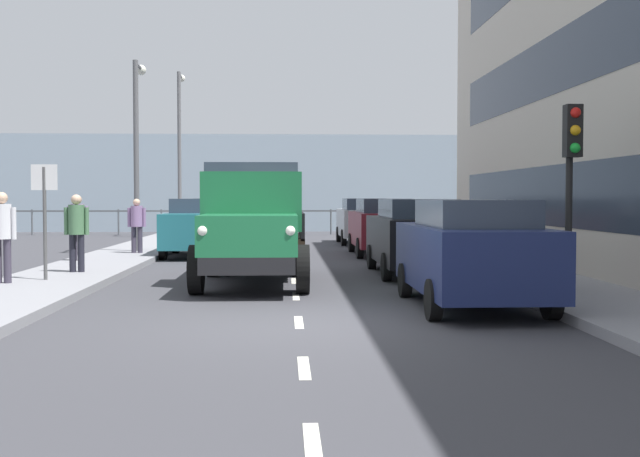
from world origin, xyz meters
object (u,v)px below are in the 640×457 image
at_px(car_silver_kerbside_3, 363,220).
at_px(traffic_light_near, 572,156).
at_px(street_sign, 45,201).
at_px(truck_vintage_green, 252,227).
at_px(pedestrian_by_lamp, 77,227).
at_px(car_white_oppositeside_1, 217,220).
at_px(pedestrian_couple_b, 78,222).
at_px(car_teal_oppositeside_0, 199,226).
at_px(car_maroon_kerbside_2, 382,226).
at_px(car_navy_kerbside_near, 471,252).
at_px(lamp_post_promenade, 137,136).
at_px(lamp_post_far, 180,139).
at_px(car_black_kerbside_1, 415,235).
at_px(pedestrian_with_bag, 2,230).
at_px(pedestrian_in_dark_coat, 137,221).

xyz_separation_m(car_silver_kerbside_3, traffic_light_near, (-1.98, 16.23, 1.58)).
bearing_deg(street_sign, traffic_light_near, 167.38).
bearing_deg(truck_vintage_green, pedestrian_by_lamp, -21.60).
bearing_deg(car_white_oppositeside_1, pedestrian_couple_b, 74.26).
height_order(truck_vintage_green, car_teal_oppositeside_0, truck_vintage_green).
bearing_deg(car_maroon_kerbside_2, car_teal_oppositeside_0, 2.51).
bearing_deg(car_white_oppositeside_1, street_sign, 81.59).
height_order(car_silver_kerbside_3, car_teal_oppositeside_0, same).
xyz_separation_m(car_navy_kerbside_near, street_sign, (7.64, -3.17, 0.79)).
xyz_separation_m(car_teal_oppositeside_0, car_white_oppositeside_1, (0.00, -6.20, 0.00)).
height_order(truck_vintage_green, lamp_post_promenade, lamp_post_promenade).
distance_m(pedestrian_couple_b, lamp_post_far, 14.33).
bearing_deg(car_white_oppositeside_1, car_silver_kerbside_3, 178.64).
xyz_separation_m(car_white_oppositeside_1, lamp_post_promenade, (1.87, 5.78, 2.71)).
bearing_deg(lamp_post_promenade, car_white_oppositeside_1, -107.92).
height_order(car_navy_kerbside_near, street_sign, street_sign).
xyz_separation_m(car_black_kerbside_1, pedestrian_with_bag, (8.26, 2.75, 0.26)).
distance_m(pedestrian_couple_b, lamp_post_promenade, 4.58).
bearing_deg(pedestrian_in_dark_coat, traffic_light_near, 134.06).
bearing_deg(traffic_light_near, pedestrian_by_lamp, -21.56).
distance_m(car_black_kerbside_1, traffic_light_near, 5.01).
distance_m(car_navy_kerbside_near, pedestrian_with_bag, 8.66).
height_order(car_black_kerbside_1, pedestrian_by_lamp, pedestrian_by_lamp).
relative_size(pedestrian_by_lamp, pedestrian_couple_b, 1.01).
bearing_deg(car_navy_kerbside_near, traffic_light_near, -152.73).
bearing_deg(traffic_light_near, car_maroon_kerbside_2, -79.22).
relative_size(car_silver_kerbside_3, lamp_post_far, 0.61).
bearing_deg(pedestrian_by_lamp, pedestrian_with_bag, 69.31).
distance_m(pedestrian_in_dark_coat, street_sign, 7.43).
xyz_separation_m(traffic_light_near, lamp_post_far, (9.47, -20.78, 1.81)).
distance_m(truck_vintage_green, pedestrian_in_dark_coat, 8.20).
xyz_separation_m(car_maroon_kerbside_2, car_teal_oppositeside_0, (5.54, 0.24, -0.00)).
relative_size(lamp_post_promenade, lamp_post_far, 0.82).
bearing_deg(truck_vintage_green, lamp_post_promenade, -65.56).
xyz_separation_m(car_navy_kerbside_near, car_white_oppositeside_1, (5.54, -17.38, 0.00)).
distance_m(pedestrian_by_lamp, pedestrian_in_dark_coat, 5.82).
bearing_deg(traffic_light_near, car_black_kerbside_1, -65.38).
xyz_separation_m(car_black_kerbside_1, street_sign, (7.64, 2.17, 0.79)).
relative_size(pedestrian_with_bag, pedestrian_by_lamp, 1.02).
relative_size(car_white_oppositeside_1, traffic_light_near, 1.39).
xyz_separation_m(truck_vintage_green, lamp_post_promenade, (3.81, -8.37, 2.43)).
relative_size(pedestrian_with_bag, lamp_post_far, 0.24).
bearing_deg(pedestrian_by_lamp, lamp_post_far, -89.85).
bearing_deg(car_maroon_kerbside_2, traffic_light_near, 100.78).
height_order(car_black_kerbside_1, car_white_oppositeside_1, same).
xyz_separation_m(car_silver_kerbside_3, lamp_post_far, (7.49, -4.55, 3.39)).
xyz_separation_m(car_navy_kerbside_near, lamp_post_far, (7.49, -21.80, 3.39)).
height_order(truck_vintage_green, lamp_post_far, lamp_post_far).
bearing_deg(traffic_light_near, car_silver_kerbside_3, -83.04).
bearing_deg(lamp_post_far, pedestrian_in_dark_coat, 91.20).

